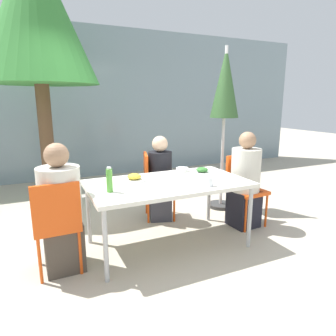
% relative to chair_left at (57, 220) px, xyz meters
% --- Properties ---
extents(ground_plane, '(24.00, 24.00, 0.00)m').
position_rel_chair_left_xyz_m(ground_plane, '(1.14, 0.10, -0.52)').
color(ground_plane, '#B2A893').
extents(building_facade, '(10.00, 0.20, 3.00)m').
position_rel_chair_left_xyz_m(building_facade, '(1.14, 3.66, 0.98)').
color(building_facade, gray).
rests_on(building_facade, ground).
extents(dining_table, '(1.68, 0.93, 0.72)m').
position_rel_chair_left_xyz_m(dining_table, '(1.14, 0.10, 0.15)').
color(dining_table, silver).
rests_on(dining_table, ground).
extents(chair_left, '(0.41, 0.41, 0.88)m').
position_rel_chair_left_xyz_m(chair_left, '(0.00, 0.00, 0.00)').
color(chair_left, '#E54C14').
rests_on(chair_left, ground).
extents(person_left, '(0.38, 0.38, 1.20)m').
position_rel_chair_left_xyz_m(person_left, '(0.05, 0.08, 0.04)').
color(person_left, '#473D33').
rests_on(person_left, ground).
extents(chair_right, '(0.43, 0.43, 0.88)m').
position_rel_chair_left_xyz_m(chair_right, '(2.27, 0.26, 0.00)').
color(chair_right, '#E54C14').
rests_on(chair_right, ground).
extents(person_right, '(0.36, 0.36, 1.20)m').
position_rel_chair_left_xyz_m(person_right, '(2.22, 0.18, 0.04)').
color(person_right, black).
rests_on(person_right, ground).
extents(chair_far, '(0.50, 0.50, 0.88)m').
position_rel_chair_left_xyz_m(chair_far, '(1.29, 0.89, 0.00)').
color(chair_far, '#E54C14').
rests_on(chair_far, ground).
extents(person_far, '(0.35, 0.35, 1.12)m').
position_rel_chair_left_xyz_m(person_far, '(1.35, 0.82, 0.01)').
color(person_far, '#383842').
rests_on(person_far, ground).
extents(closed_umbrella, '(0.40, 0.40, 2.28)m').
position_rel_chair_left_xyz_m(closed_umbrella, '(2.36, 0.87, 1.19)').
color(closed_umbrella, '#333333').
rests_on(closed_umbrella, ground).
extents(plate_0, '(0.26, 0.26, 0.07)m').
position_rel_chair_left_xyz_m(plate_0, '(1.67, 0.29, 0.22)').
color(plate_0, white).
rests_on(plate_0, dining_table).
extents(plate_1, '(0.27, 0.27, 0.07)m').
position_rel_chair_left_xyz_m(plate_1, '(0.83, 0.31, 0.23)').
color(plate_1, white).
rests_on(plate_1, dining_table).
extents(bottle, '(0.06, 0.06, 0.24)m').
position_rel_chair_left_xyz_m(bottle, '(0.49, 0.01, 0.31)').
color(bottle, '#51A338').
rests_on(bottle, dining_table).
extents(drinking_cup, '(0.08, 0.08, 0.09)m').
position_rel_chair_left_xyz_m(drinking_cup, '(1.45, -0.21, 0.24)').
color(drinking_cup, white).
rests_on(drinking_cup, dining_table).
extents(salad_bowl, '(0.15, 0.15, 0.05)m').
position_rel_chair_left_xyz_m(salad_bowl, '(1.49, 0.46, 0.22)').
color(salad_bowl, white).
rests_on(salad_bowl, dining_table).
extents(tree_behind_left, '(1.63, 1.63, 3.75)m').
position_rel_chair_left_xyz_m(tree_behind_left, '(0.07, 2.13, 2.22)').
color(tree_behind_left, brown).
rests_on(tree_behind_left, ground).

